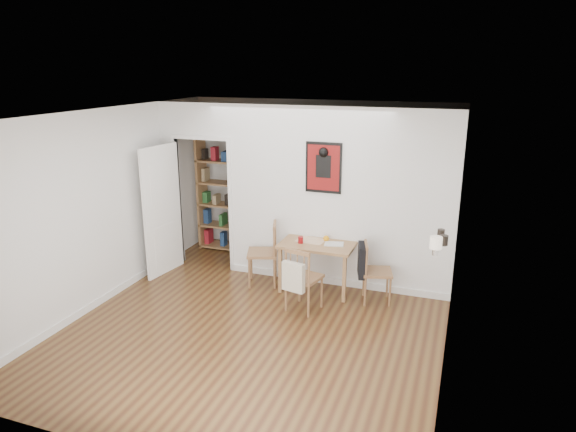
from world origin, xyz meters
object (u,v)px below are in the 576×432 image
at_px(ceramic_jar_a, 444,240).
at_px(ceramic_jar_b, 441,234).
at_px(chair_left, 262,254).
at_px(bookshelf, 223,194).
at_px(notebook, 334,244).
at_px(mantel_lamp, 436,244).
at_px(chair_front, 303,278).
at_px(orange_fruit, 326,238).
at_px(fireplace, 442,291).
at_px(dining_table, 318,249).
at_px(chair_right, 376,271).
at_px(red_glass, 301,240).

distance_m(ceramic_jar_a, ceramic_jar_b, 0.25).
xyz_separation_m(chair_left, bookshelf, (-1.23, 1.20, 0.52)).
height_order(notebook, mantel_lamp, mantel_lamp).
xyz_separation_m(chair_front, orange_fruit, (0.08, 0.79, 0.30)).
bearing_deg(fireplace, dining_table, 154.19).
distance_m(chair_right, chair_front, 1.02).
bearing_deg(mantel_lamp, bookshelf, 148.27).
height_order(dining_table, orange_fruit, orange_fruit).
relative_size(ceramic_jar_a, ceramic_jar_b, 1.08).
height_order(dining_table, mantel_lamp, mantel_lamp).
bearing_deg(ceramic_jar_b, red_glass, 165.86).
distance_m(chair_front, ceramic_jar_b, 1.84).
bearing_deg(bookshelf, mantel_lamp, -31.73).
bearing_deg(bookshelf, fireplace, -27.39).
relative_size(chair_front, red_glass, 9.43).
height_order(chair_right, ceramic_jar_b, ceramic_jar_b).
height_order(chair_front, mantel_lamp, mantel_lamp).
distance_m(red_glass, mantel_lamp, 2.24).
xyz_separation_m(chair_front, notebook, (0.22, 0.70, 0.27)).
bearing_deg(dining_table, chair_front, -88.99).
relative_size(bookshelf, notebook, 7.55).
bearing_deg(mantel_lamp, ceramic_jar_b, 88.12).
distance_m(orange_fruit, ceramic_jar_b, 1.78).
height_order(dining_table, red_glass, red_glass).
bearing_deg(orange_fruit, chair_left, -168.65).
bearing_deg(chair_front, fireplace, -5.55).
xyz_separation_m(red_glass, ceramic_jar_a, (1.95, -0.72, 0.46)).
relative_size(red_glass, mantel_lamp, 0.46).
height_order(chair_right, ceramic_jar_a, ceramic_jar_a).
bearing_deg(ceramic_jar_a, chair_front, 175.76).
bearing_deg(fireplace, notebook, 150.33).
bearing_deg(ceramic_jar_a, mantel_lamp, -100.39).
relative_size(orange_fruit, mantel_lamp, 0.41).
distance_m(dining_table, chair_left, 0.84).
height_order(bookshelf, ceramic_jar_a, bookshelf).
relative_size(chair_left, notebook, 3.56).
xyz_separation_m(chair_left, ceramic_jar_a, (2.55, -0.74, 0.75)).
bearing_deg(chair_right, chair_left, 178.59).
bearing_deg(chair_front, bookshelf, 138.82).
height_order(fireplace, ceramic_jar_a, ceramic_jar_a).
distance_m(dining_table, orange_fruit, 0.19).
xyz_separation_m(chair_left, red_glass, (0.59, -0.01, 0.29)).
distance_m(mantel_lamp, ceramic_jar_a, 0.38).
relative_size(chair_front, ceramic_jar_b, 8.20).
distance_m(chair_left, mantel_lamp, 2.83).
xyz_separation_m(chair_right, notebook, (-0.63, 0.13, 0.28)).
relative_size(fireplace, ceramic_jar_a, 10.71).
relative_size(chair_right, fireplace, 0.68).
distance_m(fireplace, notebook, 1.76).
bearing_deg(bookshelf, orange_fruit, -25.28).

